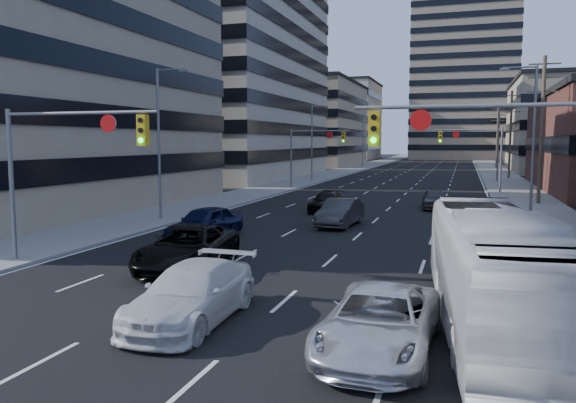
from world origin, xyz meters
The scene contains 28 objects.
ground centered at (0.00, 0.00, 0.00)m, with size 400.00×400.00×0.00m, color black.
road_surface centered at (0.00, 130.00, 0.01)m, with size 18.00×300.00×0.02m, color black.
sidewalk_left centered at (-11.50, 130.00, 0.07)m, with size 5.00×300.00×0.15m, color slate.
sidewalk_right centered at (11.50, 130.00, 0.07)m, with size 5.00×300.00×0.15m, color slate.
office_left_mid centered at (-27.00, 60.00, 14.00)m, with size 26.00×34.00×28.00m, color #ADA089.
office_left_far centered at (-24.00, 100.00, 8.00)m, with size 20.00×30.00×16.00m, color gray.
apartment_tower centered at (6.00, 150.00, 29.00)m, with size 26.00×26.00×58.00m, color gray.
bg_block_left centered at (-28.00, 140.00, 10.00)m, with size 24.00×24.00×20.00m, color #ADA089.
signal_near_left centered at (-7.45, 8.00, 4.33)m, with size 6.59×0.33×6.00m.
signal_near_right centered at (7.45, 8.00, 4.33)m, with size 6.59×0.33×6.00m.
signal_far_left centered at (-7.68, 45.00, 4.30)m, with size 6.09×0.33×6.00m.
signal_far_right centered at (7.68, 45.00, 4.30)m, with size 6.09×0.33×6.00m.
utility_pole_block centered at (12.20, 36.00, 5.78)m, with size 2.20×0.28×11.00m.
utility_pole_midblock centered at (12.20, 66.00, 5.78)m, with size 2.20×0.28×11.00m.
utility_pole_distant centered at (12.20, 96.00, 5.78)m, with size 2.20×0.28×11.00m.
streetlight_left_near centered at (-10.34, 20.00, 5.05)m, with size 2.03×0.22×9.00m.
streetlight_left_mid centered at (-10.34, 55.00, 5.05)m, with size 2.03×0.22×9.00m.
streetlight_left_far centered at (-10.34, 90.00, 5.05)m, with size 2.03×0.22×9.00m.
streetlight_right_near centered at (10.34, 25.00, 5.05)m, with size 2.03×0.22×9.00m.
streetlight_right_far centered at (10.34, 60.00, 5.05)m, with size 2.03×0.22×9.00m.
black_pickup centered at (-2.91, 8.94, 0.80)m, with size 2.67×5.79×1.61m, color black.
white_van centered at (0.03, 3.51, 0.76)m, with size 2.12×5.21×1.51m, color silver.
silver_suv centered at (5.09, 2.80, 0.72)m, with size 2.38×5.17×1.44m, color silver.
transit_bus centered at (7.62, 5.31, 1.52)m, with size 2.55×10.88×3.03m, color silver.
sedan_blue centered at (-5.10, 14.89, 0.82)m, with size 1.94×4.81×1.64m, color black.
sedan_grey_center centered at (0.24, 21.14, 0.77)m, with size 1.64×4.69×1.55m, color #303033.
sedan_black_far centered at (-2.00, 27.30, 0.66)m, with size 1.86×4.58×1.33m, color black.
sedan_grey_right centered at (4.91, 31.05, 0.72)m, with size 1.71×4.25×1.45m, color #39383B.
Camera 1 is at (6.79, -9.54, 4.76)m, focal length 35.00 mm.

